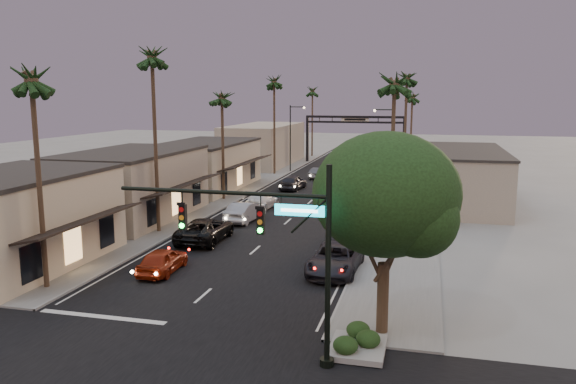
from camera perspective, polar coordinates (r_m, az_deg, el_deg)
The scene contains 32 objects.
ground at distance 57.86m, azimuth 2.87°, elevation -0.48°, with size 200.00×200.00×0.00m, color slate.
road at distance 62.71m, azimuth 3.77°, elevation 0.31°, with size 14.00×120.00×0.02m, color black.
sidewalk_left at distance 71.64m, azimuth -2.71°, elevation 1.55°, with size 5.00×92.00×0.12m, color slate.
sidewalk_right at distance 68.65m, azimuth 12.66°, elevation 0.96°, with size 5.00×92.00×0.12m, color slate.
storefront_near at distance 37.57m, azimuth -26.15°, elevation -2.78°, with size 8.00×12.00×5.50m, color #C2B294.
storefront_mid at distance 48.86m, azimuth -15.58°, elevation 0.55°, with size 8.00×14.00×5.50m, color gray.
storefront_far at distance 63.15m, azimuth -8.41°, elevation 2.58°, with size 8.00×16.00×5.00m, color #C2B294.
storefront_dist at distance 84.68m, azimuth -2.45°, elevation 4.82°, with size 8.00×20.00×6.00m, color gray.
building_right at distance 56.48m, azimuth 16.97°, elevation 1.43°, with size 8.00×18.00×5.00m, color gray.
traffic_signal at distance 21.22m, azimuth -0.98°, elevation -4.34°, with size 8.51×0.22×7.80m.
corner_tree at distance 23.76m, azimuth 10.07°, elevation -0.75°, with size 6.20×6.20×8.80m.
planter at distance 23.82m, azimuth 7.09°, elevation -15.80°, with size 2.20×2.60×0.24m, color gray.
arch at distance 86.70m, azimuth 6.81°, elevation 6.55°, with size 15.20×0.40×7.27m.
streetlight_right at distance 61.21m, azimuth 10.23°, elevation 4.97°, with size 2.13×0.30×9.00m.
streetlight_left at distance 76.18m, azimuth 0.44°, elevation 6.03°, with size 2.13×0.30×9.00m.
palm_la at distance 31.72m, azimuth -24.68°, elevation 11.04°, with size 3.20×3.20×13.20m.
palm_lb at distance 42.78m, azimuth -13.68°, elevation 13.68°, with size 3.20×3.20×15.20m.
palm_lc at distance 55.47m, azimuth -6.74°, elevation 9.90°, with size 3.20×3.20×12.20m.
palm_ld at distance 73.58m, azimuth -1.42°, elevation 11.42°, with size 3.20×3.20×14.20m.
palm_ra at distance 39.96m, azimuth 10.79°, elevation 11.29°, with size 3.20×3.20×13.20m.
palm_rb at distance 59.96m, azimuth 12.00°, elevation 11.60°, with size 3.20×3.20×14.20m.
palm_rc at distance 79.91m, azimuth 12.53°, elevation 9.67°, with size 3.20×3.20×12.20m.
palm_far at distance 95.85m, azimuth 2.50°, elevation 10.44°, with size 3.20×3.20×13.20m.
oncoming_red at distance 33.88m, azimuth -12.63°, elevation -6.79°, with size 1.76×4.37×1.49m, color maroon.
oncoming_pickup at distance 40.47m, azimuth -8.38°, elevation -3.81°, with size 2.78×6.03×1.68m, color black.
oncoming_silver at distance 46.41m, azimuth -4.39°, elevation -2.00°, with size 1.74×5.00×1.65m, color gray.
oncoming_white at distance 51.64m, azimuth -2.69°, elevation -0.91°, with size 2.00×4.91×1.43m, color silver.
oncoming_dgrey at distance 62.01m, azimuth 0.50°, elevation 1.00°, with size 1.96×4.87×1.66m, color black.
oncoming_grey_far at distance 70.43m, azimuth 3.16°, elevation 1.92°, with size 1.46×4.19×1.38m, color #454549.
curbside_near at distance 33.24m, azimuth 4.83°, elevation -6.77°, with size 2.72×5.90×1.64m, color black.
curbside_black at distance 38.50m, azimuth 6.37°, elevation -4.68°, with size 1.96×4.83×1.40m, color black.
curbside_grey at distance 43.80m, azimuth 7.37°, elevation -2.93°, with size 1.65×4.10×1.40m, color #424347.
Camera 1 is at (11.06, -15.87, 10.24)m, focal length 35.00 mm.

